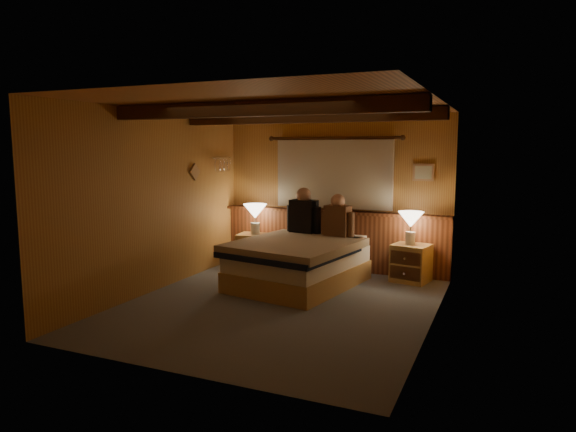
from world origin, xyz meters
The scene contains 19 objects.
floor centered at (0.00, 0.00, 0.00)m, with size 4.20×4.20×0.00m, color slate.
ceiling centered at (0.00, 0.00, 2.40)m, with size 4.20×4.20×0.00m, color #E39755.
wall_back centered at (0.00, 2.10, 1.20)m, with size 3.60×3.60×0.00m, color #C29145.
wall_left centered at (-1.80, 0.00, 1.20)m, with size 4.20×4.20×0.00m, color #C29145.
wall_right centered at (1.80, 0.00, 1.20)m, with size 4.20×4.20×0.00m, color #C29145.
wall_front centered at (0.00, -2.10, 1.20)m, with size 3.60×3.60×0.00m, color #C29145.
wainscot centered at (0.00, 2.04, 0.49)m, with size 3.60×0.23×0.94m.
curtain_window centered at (0.00, 2.03, 1.52)m, with size 2.18×0.09×1.11m.
ceiling_beams centered at (0.00, 0.15, 2.31)m, with size 3.60×1.65×0.16m.
coat_rail centered at (-1.72, 1.58, 1.67)m, with size 0.05×0.55×0.24m.
framed_print centered at (1.35, 2.08, 1.55)m, with size 0.30×0.04×0.25m.
bed centered at (-0.13, 0.91, 0.33)m, with size 1.73×2.08×0.64m.
nightstand_left centered at (-1.26, 1.76, 0.26)m, with size 0.52×0.48×0.52m.
nightstand_right centered at (1.27, 1.75, 0.27)m, with size 0.57×0.53×0.54m.
lamp_left centered at (-1.22, 1.74, 0.87)m, with size 0.37×0.37×0.49m.
lamp_right centered at (1.25, 1.76, 0.87)m, with size 0.36×0.36×0.47m.
person_left centered at (-0.32, 1.60, 0.92)m, with size 0.57×0.28×0.70m.
person_right centered at (0.25, 1.50, 0.89)m, with size 0.52×0.26×0.63m.
duffel_bag centered at (-0.90, 1.00, 0.16)m, with size 0.51×0.31×0.36m.
Camera 1 is at (2.49, -5.53, 1.89)m, focal length 32.00 mm.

